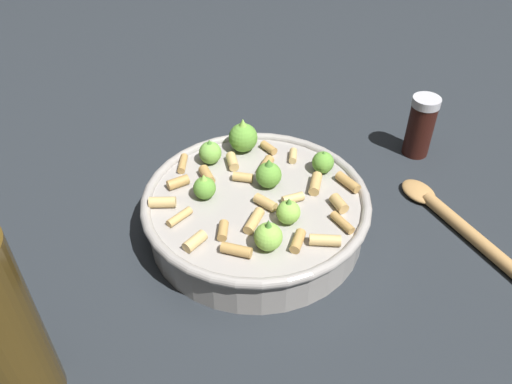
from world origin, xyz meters
name	(u,v)px	position (x,y,z in m)	size (l,w,h in m)	color
ground_plane	(256,229)	(0.00, 0.00, 0.00)	(2.40, 2.40, 0.00)	#23282D
cooking_pan	(256,209)	(0.00, 0.00, 0.03)	(0.27, 0.27, 0.10)	#9E9993
pepper_shaker	(421,126)	(-0.26, 0.12, 0.05)	(0.04, 0.04, 0.09)	#33140F
wooden_spoon	(454,221)	(-0.13, 0.20, 0.01)	(0.13, 0.19, 0.02)	#B2844C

